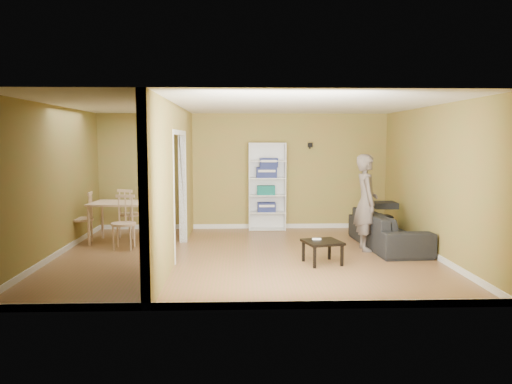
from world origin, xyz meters
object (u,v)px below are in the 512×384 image
at_px(coffee_table, 322,244).
at_px(chair_far, 131,213).
at_px(bookshelf, 267,186).
at_px(person, 366,194).
at_px(sofa, 388,224).
at_px(chair_near, 124,222).
at_px(dining_table, 125,206).
at_px(chair_left, 81,218).

xyz_separation_m(coffee_table, chair_far, (-3.60, 2.36, 0.19)).
bearing_deg(bookshelf, person, -52.27).
xyz_separation_m(sofa, chair_near, (-4.93, 0.00, 0.06)).
height_order(coffee_table, chair_far, chair_far).
height_order(sofa, dining_table, sofa).
distance_m(bookshelf, chair_near, 3.41).
height_order(coffee_table, dining_table, dining_table).
distance_m(coffee_table, chair_far, 4.31).
bearing_deg(chair_left, sofa, 78.83).
relative_size(dining_table, chair_far, 1.26).
distance_m(person, chair_far, 4.78).
height_order(sofa, chair_near, chair_near).
xyz_separation_m(coffee_table, dining_table, (-3.60, 1.83, 0.40)).
bearing_deg(chair_far, chair_left, 60.74).
distance_m(sofa, bookshelf, 2.97).
xyz_separation_m(sofa, chair_left, (-5.86, 0.53, 0.07)).
relative_size(person, coffee_table, 3.65).
bearing_deg(person, chair_near, 88.21).
xyz_separation_m(bookshelf, coffee_table, (0.73, -3.17, -0.65)).
xyz_separation_m(chair_near, chair_far, (-0.11, 1.13, 0.01)).
relative_size(bookshelf, dining_table, 1.53).
xyz_separation_m(dining_table, chair_left, (-0.83, -0.07, -0.21)).
xyz_separation_m(dining_table, chair_far, (-0.00, 0.53, -0.21)).
relative_size(person, chair_near, 2.07).
xyz_separation_m(person, dining_table, (-4.55, 0.83, -0.31)).
relative_size(sofa, bookshelf, 1.17).
distance_m(chair_left, chair_near, 1.07).
bearing_deg(bookshelf, dining_table, -154.86).
distance_m(person, coffee_table, 1.55).
bearing_deg(chair_near, sofa, 0.94).
distance_m(coffee_table, dining_table, 4.05).
xyz_separation_m(coffee_table, chair_left, (-4.42, 1.75, 0.18)).
xyz_separation_m(sofa, chair_far, (-5.04, 1.13, 0.07)).
height_order(sofa, coffee_table, sofa).
relative_size(dining_table, chair_left, 1.27).
relative_size(coffee_table, chair_left, 0.56).
xyz_separation_m(person, coffee_table, (-0.96, -0.99, -0.71)).
bearing_deg(chair_left, coffee_table, 62.35).
xyz_separation_m(sofa, coffee_table, (-1.44, -1.22, -0.11)).
bearing_deg(dining_table, coffee_table, -26.92).
height_order(person, chair_far, person).
xyz_separation_m(bookshelf, dining_table, (-2.87, -1.35, -0.26)).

